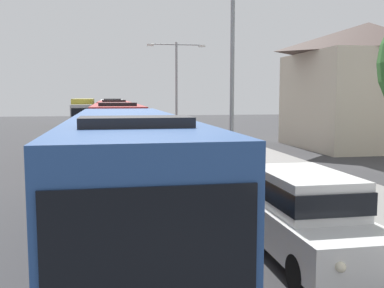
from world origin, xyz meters
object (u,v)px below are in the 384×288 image
Objects in this scene: bus_lead at (128,172)px; bus_fourth_in_line at (112,112)px; streetlamp_mid at (232,58)px; bus_second_in_line at (117,130)px; streetlamp_far at (176,79)px; bus_middle at (114,118)px; box_truck_oncoming at (83,111)px; white_suv at (306,213)px.

bus_lead is 39.85m from bus_fourth_in_line.
streetlamp_mid is at bearing 61.44° from bus_lead.
bus_lead is 13.55m from bus_second_in_line.
streetlamp_mid is at bearing -79.78° from bus_fourth_in_line.
streetlamp_mid is 1.08× the size of streetlamp_far.
bus_fourth_in_line is (0.00, 26.31, 0.00)m from bus_second_in_line.
bus_second_in_line is 15.33m from streetlamp_far.
bus_middle is at bearing 107.73° from streetlamp_mid.
bus_middle is at bearing 90.00° from bus_lead.
bus_middle is 15.91m from box_truck_oncoming.
bus_middle reaches higher than box_truck_oncoming.
bus_lead is 2.63× the size of white_suv.
streetlamp_mid is at bearing -33.92° from bus_second_in_line.
bus_lead is 1.06× the size of bus_fourth_in_line.
box_truck_oncoming is (-3.30, 42.36, 0.02)m from bus_lead.
streetlamp_far is (8.70, -14.84, 3.25)m from box_truck_oncoming.
bus_second_in_line reaches higher than box_truck_oncoming.
white_suv is 12.79m from streetlamp_mid.
bus_lead is 11.85m from streetlamp_mid.
streetlamp_mid reaches higher than box_truck_oncoming.
bus_middle is 29.06m from white_suv.
white_suv is 0.60× the size of streetlamp_far.
bus_fourth_in_line is at bearing 90.00° from bus_lead.
bus_middle and bus_fourth_in_line have the same top height.
streetlamp_mid is 17.60m from streetlamp_far.
bus_second_in_line is 2.24× the size of white_suv.
bus_middle is (-0.00, 26.80, -0.00)m from bus_lead.
streetlamp_far is at bearing -66.36° from bus_fourth_in_line.
bus_lead is at bearing -90.00° from bus_middle.
white_suv is at bearing -28.61° from bus_lead.
box_truck_oncoming is at bearing 96.54° from bus_second_in_line.
streetlamp_far reaches higher than bus_lead.
white_suv is at bearing -76.63° from bus_second_in_line.
bus_second_in_line reaches higher than white_suv.
bus_fourth_in_line is at bearing -37.20° from box_truck_oncoming.
white_suv is (3.70, -2.02, -0.66)m from bus_lead.
box_truck_oncoming reaches higher than white_suv.
bus_second_in_line is at bearing -90.00° from bus_middle.
white_suv is (3.70, -28.82, -0.66)m from bus_middle.
bus_second_in_line is 1.24× the size of streetlamp_mid.
bus_middle is 1.28× the size of streetlamp_mid.
streetlamp_mid is (5.40, -3.63, 3.60)m from bus_second_in_line.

